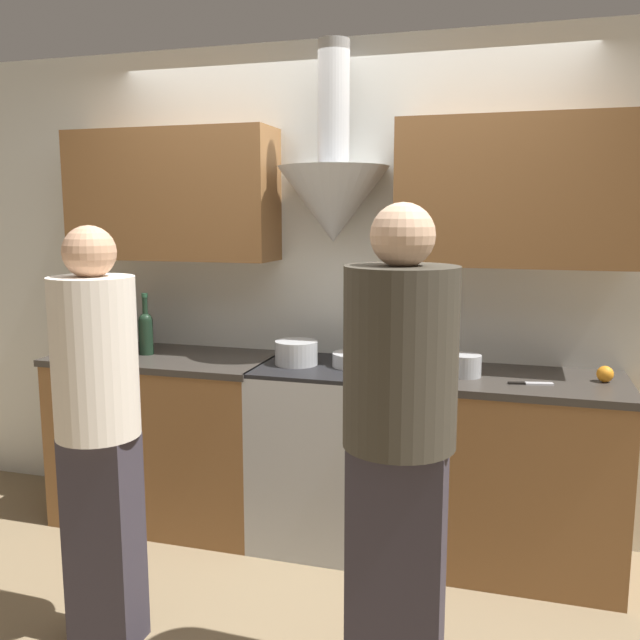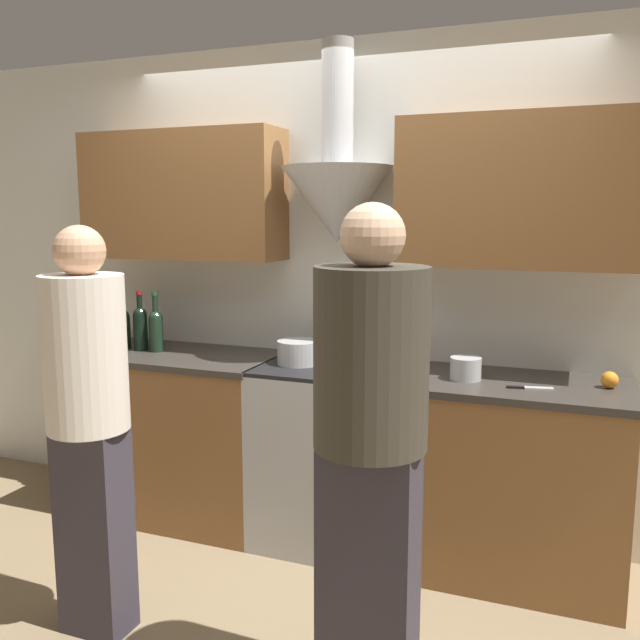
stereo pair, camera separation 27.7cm
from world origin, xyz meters
name	(u,v)px [view 2 (the right image)]	position (x,y,z in m)	size (l,w,h in m)	color
ground_plane	(302,569)	(0.00, 0.00, 0.00)	(12.00, 12.00, 0.00)	#847051
wall_back	(343,258)	(-0.01, 0.61, 1.47)	(8.40, 0.57, 2.60)	silver
counter_left	(176,433)	(-0.92, 0.34, 0.47)	(1.19, 0.62, 0.94)	brown
counter_right	(502,477)	(0.89, 0.34, 0.47)	(1.12, 0.62, 0.94)	brown
stove_range	(327,453)	(0.00, 0.34, 0.47)	(0.67, 0.60, 0.94)	#B7BABC
wine_bottle_0	(97,324)	(-1.43, 0.33, 1.07)	(0.08, 0.08, 0.32)	black
wine_bottle_1	(111,326)	(-1.33, 0.34, 1.06)	(0.07, 0.07, 0.31)	black
wine_bottle_2	(123,327)	(-1.24, 0.33, 1.07)	(0.08, 0.08, 0.32)	black
wine_bottle_3	(140,326)	(-1.12, 0.33, 1.07)	(0.08, 0.08, 0.34)	black
wine_bottle_4	(156,328)	(-1.02, 0.33, 1.07)	(0.08, 0.08, 0.34)	black
stock_pot	(299,352)	(-0.15, 0.33, 1.00)	(0.22, 0.22, 0.12)	#B7BABC
mixing_bowl	(357,360)	(0.15, 0.37, 0.97)	(0.24, 0.24, 0.07)	#B7BABC
orange_fruit	(610,380)	(1.33, 0.37, 0.97)	(0.08, 0.08, 0.08)	orange
saucepan	(466,368)	(0.70, 0.30, 0.99)	(0.14, 0.14, 0.10)	#B7BABC
chefs_knife	(530,388)	(1.00, 0.23, 0.94)	(0.20, 0.07, 0.01)	silver
person_foreground_left	(89,414)	(-0.60, -0.74, 0.92)	(0.32, 0.32, 1.66)	#38333D
person_foreground_right	(370,444)	(0.57, -0.77, 0.96)	(0.37, 0.37, 1.74)	#38333D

